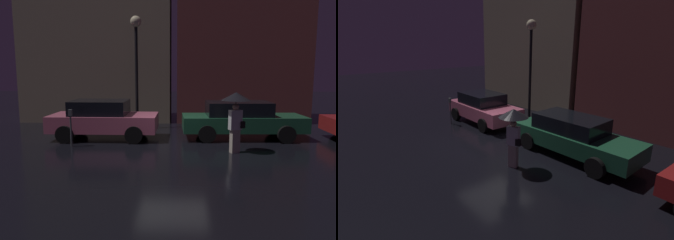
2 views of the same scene
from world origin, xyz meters
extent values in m
plane|color=black|center=(0.00, 0.00, 0.00)|extent=(60.00, 60.00, 0.00)
cube|color=gray|center=(-4.07, 6.50, 4.49)|extent=(7.63, 3.00, 8.98)
cube|color=brown|center=(3.39, 6.50, 4.30)|extent=(6.60, 3.00, 8.61)
cube|color=#DB6684|center=(-2.70, 1.35, 0.64)|extent=(4.11, 1.87, 0.63)
cube|color=black|center=(-2.86, 1.35, 1.22)|extent=(2.14, 1.63, 0.54)
cylinder|color=black|center=(-1.43, 2.26, 0.32)|extent=(0.65, 0.22, 0.65)
cylinder|color=black|center=(-1.43, 0.43, 0.32)|extent=(0.65, 0.22, 0.65)
cylinder|color=black|center=(-3.96, 2.26, 0.32)|extent=(0.65, 0.22, 0.65)
cylinder|color=black|center=(-3.96, 0.43, 0.32)|extent=(0.65, 0.22, 0.65)
cube|color=#1E5638|center=(2.68, 1.53, 0.62)|extent=(4.71, 1.82, 0.58)
cube|color=black|center=(2.50, 1.53, 1.17)|extent=(2.47, 1.54, 0.53)
cylinder|color=black|center=(4.13, 2.35, 0.33)|extent=(0.65, 0.22, 0.65)
cylinder|color=black|center=(4.13, 0.70, 0.33)|extent=(0.65, 0.22, 0.65)
cylinder|color=black|center=(1.24, 2.35, 0.33)|extent=(0.65, 0.22, 0.65)
cylinder|color=black|center=(1.24, 0.70, 0.33)|extent=(0.65, 0.22, 0.65)
cube|color=beige|center=(2.01, -0.73, 0.38)|extent=(0.34, 0.28, 0.76)
cube|color=white|center=(2.01, -0.73, 1.08)|extent=(0.45, 0.33, 0.63)
sphere|color=tan|center=(2.01, -0.73, 1.50)|extent=(0.21, 0.21, 0.21)
cylinder|color=black|center=(2.01, -0.73, 1.33)|extent=(0.02, 0.02, 0.75)
cone|color=black|center=(2.01, -0.73, 1.83)|extent=(0.95, 0.95, 0.26)
cube|color=black|center=(2.24, -0.73, 0.92)|extent=(0.19, 0.15, 0.22)
cylinder|color=#4C5154|center=(-3.54, -0.09, 0.54)|extent=(0.06, 0.06, 1.09)
cube|color=#4C5154|center=(-3.54, -0.09, 1.20)|extent=(0.12, 0.10, 0.22)
cylinder|color=black|center=(-1.70, 3.56, 2.25)|extent=(0.14, 0.14, 4.50)
sphere|color=#F9EAB7|center=(-1.70, 3.56, 4.75)|extent=(0.49, 0.49, 0.49)
camera|label=1|loc=(0.23, -11.14, 2.65)|focal=35.00mm
camera|label=2|loc=(7.97, -5.86, 3.96)|focal=28.00mm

